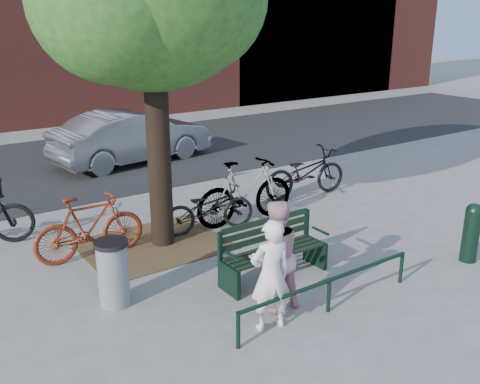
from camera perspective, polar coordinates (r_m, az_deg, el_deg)
ground at (r=8.42m, az=3.65°, el=-9.16°), size 90.00×90.00×0.00m
dirt_pit at (r=9.64m, az=-9.25°, el=-5.61°), size 2.40×2.00×0.02m
road at (r=15.57m, az=-16.06°, el=3.14°), size 40.00×7.00×0.01m
park_bench at (r=8.27m, az=3.38°, el=-6.00°), size 1.74×0.54×0.97m
guard_railing at (r=7.44m, az=9.51°, el=-9.79°), size 3.06×0.06×0.51m
person_left at (r=6.85m, az=3.27°, el=-8.87°), size 0.61×0.46×1.50m
person_right at (r=7.27m, az=3.71°, el=-6.86°), size 0.80×0.65×1.58m
bollard at (r=9.54m, az=23.46°, el=-3.80°), size 0.27×0.27×1.00m
litter_bin at (r=7.69m, az=-13.38°, el=-8.38°), size 0.47×0.47×0.96m
bicycle_b at (r=9.20m, az=-15.75°, el=-3.61°), size 1.86×0.60×1.11m
bicycle_c at (r=9.98m, az=-3.34°, el=-1.72°), size 1.86×0.95×0.93m
bicycle_d at (r=10.36m, az=0.59°, el=0.05°), size 2.15×0.73×1.28m
bicycle_e at (r=12.04m, az=6.98°, el=2.05°), size 2.13×0.96×1.08m
parked_car at (r=15.07m, az=-11.44°, el=5.83°), size 4.60×2.15×1.46m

